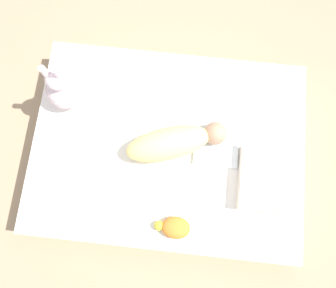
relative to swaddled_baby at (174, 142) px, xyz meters
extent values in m
plane|color=#9E8466|center=(0.03, 0.00, -0.30)|extent=(12.00, 12.00, 0.00)
cube|color=white|center=(0.03, 0.00, -0.19)|extent=(1.42, 1.05, 0.22)
cube|color=white|center=(-0.22, -0.02, -0.07)|extent=(0.23, 0.21, 0.02)
ellipsoid|color=#EFDB7F|center=(0.03, 0.01, 0.00)|extent=(0.46, 0.30, 0.16)
sphere|color=tan|center=(-0.20, -0.07, -0.01)|extent=(0.12, 0.12, 0.12)
cube|color=white|center=(-0.49, 0.13, -0.04)|extent=(0.29, 0.32, 0.08)
sphere|color=silver|center=(0.58, -0.21, 0.02)|extent=(0.19, 0.19, 0.19)
sphere|color=silver|center=(0.58, -0.21, 0.15)|extent=(0.11, 0.11, 0.11)
cylinder|color=silver|center=(0.55, -0.21, 0.22)|extent=(0.03, 0.03, 0.08)
cylinder|color=silver|center=(0.61, -0.21, 0.22)|extent=(0.03, 0.03, 0.08)
ellipsoid|color=orange|center=(-0.05, 0.41, -0.04)|extent=(0.14, 0.11, 0.07)
sphere|color=yellow|center=(0.03, 0.41, -0.05)|extent=(0.05, 0.05, 0.05)
camera|label=1|loc=(-0.01, 0.38, 1.59)|focal=35.00mm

